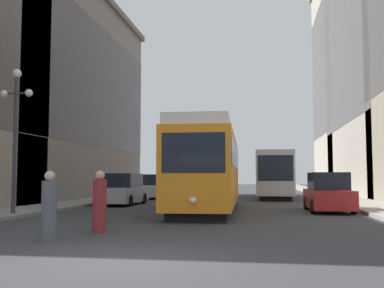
# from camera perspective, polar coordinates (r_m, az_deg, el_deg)

# --- Properties ---
(ground_plane) EXTENTS (200.00, 200.00, 0.00)m
(ground_plane) POSITION_cam_1_polar(r_m,az_deg,el_deg) (8.71, -8.36, -14.72)
(ground_plane) COLOR #38383A
(sidewalk_left) EXTENTS (2.80, 120.00, 0.15)m
(sidewalk_left) POSITION_cam_1_polar(r_m,az_deg,el_deg) (49.39, -3.64, -6.03)
(sidewalk_left) COLOR gray
(sidewalk_left) RESTS_ON ground
(sidewalk_right) EXTENTS (2.80, 120.00, 0.15)m
(sidewalk_right) POSITION_cam_1_polar(r_m,az_deg,el_deg) (48.54, 15.76, -5.91)
(sidewalk_right) COLOR gray
(sidewalk_right) RESTS_ON ground
(streetcar) EXTENTS (3.08, 13.23, 3.89)m
(streetcar) POSITION_cam_1_polar(r_m,az_deg,el_deg) (21.90, 2.15, -2.93)
(streetcar) COLOR black
(streetcar) RESTS_ON ground
(transit_bus) EXTENTS (2.81, 12.88, 3.45)m
(transit_bus) POSITION_cam_1_polar(r_m,az_deg,el_deg) (36.45, 10.47, -3.65)
(transit_bus) COLOR black
(transit_bus) RESTS_ON ground
(parked_car_left_near) EXTENTS (2.02, 4.60, 1.82)m
(parked_car_left_near) POSITION_cam_1_polar(r_m,az_deg,el_deg) (34.16, -4.70, -5.52)
(parked_car_left_near) COLOR black
(parked_car_left_near) RESTS_ON ground
(parked_car_left_mid) EXTENTS (1.92, 4.64, 1.82)m
(parked_car_left_mid) POSITION_cam_1_polar(r_m,az_deg,el_deg) (26.60, -8.71, -5.83)
(parked_car_left_mid) COLOR black
(parked_car_left_mid) RESTS_ON ground
(parked_car_right_far) EXTENTS (1.95, 4.53, 1.82)m
(parked_car_right_far) POSITION_cam_1_polar(r_m,az_deg,el_deg) (21.92, 16.88, -6.04)
(parked_car_right_far) COLOR black
(parked_car_right_far) RESTS_ON ground
(pedestrian_crossing_near) EXTENTS (0.40, 0.40, 1.79)m
(pedestrian_crossing_near) POSITION_cam_1_polar(r_m,az_deg,el_deg) (13.40, -11.66, -7.41)
(pedestrian_crossing_near) COLOR maroon
(pedestrian_crossing_near) RESTS_ON ground
(pedestrian_crossing_far) EXTENTS (0.39, 0.39, 1.76)m
(pedestrian_crossing_far) POSITION_cam_1_polar(r_m,az_deg,el_deg) (12.09, -17.70, -7.71)
(pedestrian_crossing_far) COLOR #4C4C56
(pedestrian_crossing_far) RESTS_ON ground
(lamp_post_left_near) EXTENTS (1.41, 0.36, 5.89)m
(lamp_post_left_near) POSITION_cam_1_polar(r_m,az_deg,el_deg) (19.70, -21.50, 3.03)
(lamp_post_left_near) COLOR #333338
(lamp_post_left_near) RESTS_ON sidewalk_left
(building_left_midblock) EXTENTS (15.41, 23.39, 16.02)m
(building_left_midblock) POSITION_cam_1_polar(r_m,az_deg,el_deg) (38.25, -22.09, 6.01)
(building_left_midblock) COLOR slate
(building_left_midblock) RESTS_ON ground
(building_right_midblock) EXTENTS (12.21, 17.08, 26.94)m
(building_right_midblock) POSITION_cam_1_polar(r_m,az_deg,el_deg) (58.34, 21.73, 8.19)
(building_right_midblock) COLOR #B2A893
(building_right_midblock) RESTS_ON ground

